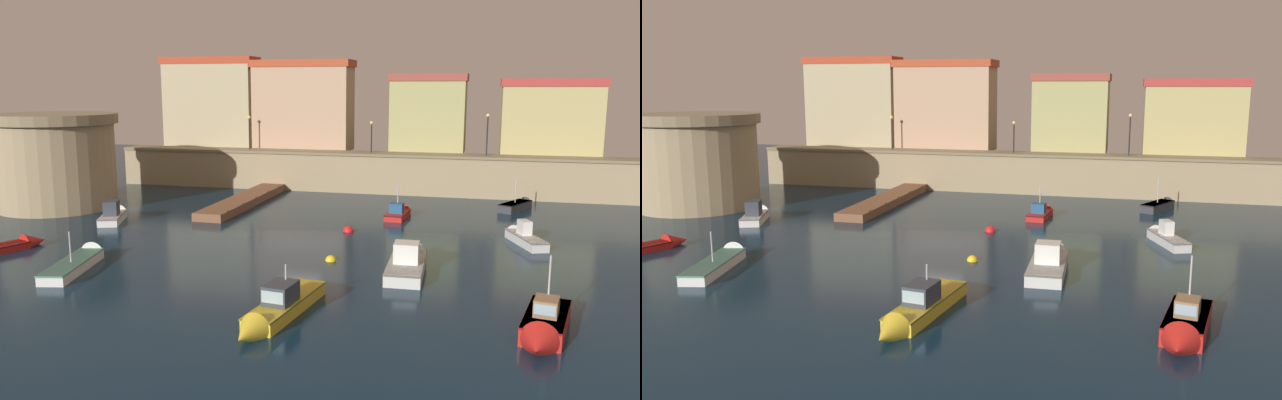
{
  "view_description": "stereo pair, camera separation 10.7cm",
  "coord_description": "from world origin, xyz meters",
  "views": [
    {
      "loc": [
        11.22,
        -37.69,
        9.95
      ],
      "look_at": [
        0.0,
        5.15,
        1.96
      ],
      "focal_mm": 35.52,
      "sensor_mm": 36.0,
      "label": 1
    },
    {
      "loc": [
        11.32,
        -37.66,
        9.95
      ],
      "look_at": [
        0.0,
        5.15,
        1.96
      ],
      "focal_mm": 35.52,
      "sensor_mm": 36.0,
      "label": 2
    }
  ],
  "objects": [
    {
      "name": "moored_boat_4",
      "position": [
        13.81,
        -12.24,
        0.48
      ],
      "size": [
        2.57,
        5.67,
        3.52
      ],
      "rotation": [
        0.0,
        0.0,
        -1.76
      ],
      "color": "red",
      "rests_on": "ground"
    },
    {
      "name": "moored_boat_2",
      "position": [
        2.8,
        -13.0,
        0.46
      ],
      "size": [
        2.33,
        7.45,
        2.56
      ],
      "rotation": [
        0.0,
        0.0,
        -1.7
      ],
      "color": "gold",
      "rests_on": "ground"
    },
    {
      "name": "mooring_buoy_0",
      "position": [
        2.87,
        -3.33,
        0.0
      ],
      "size": [
        0.64,
        0.64,
        0.64
      ],
      "primitive_type": "sphere",
      "color": "yellow",
      "rests_on": "ground"
    },
    {
      "name": "quay_lamp_2",
      "position": [
        11.34,
        21.16,
        6.24
      ],
      "size": [
        0.32,
        0.32,
        3.76
      ],
      "color": "black",
      "rests_on": "quay_wall"
    },
    {
      "name": "moored_boat_0",
      "position": [
        -15.58,
        3.5,
        0.47
      ],
      "size": [
        3.12,
        5.23,
        2.0
      ],
      "rotation": [
        0.0,
        0.0,
        1.94
      ],
      "color": "white",
      "rests_on": "ground"
    },
    {
      "name": "quay_wall",
      "position": [
        0.0,
        21.16,
        1.9
      ],
      "size": [
        49.11,
        3.03,
        3.77
      ],
      "color": "#9E8966",
      "rests_on": "ground"
    },
    {
      "name": "pier_dock",
      "position": [
        -8.51,
        12.11,
        0.32
      ],
      "size": [
        2.34,
        15.38,
        0.7
      ],
      "color": "brown",
      "rests_on": "ground"
    },
    {
      "name": "moored_boat_8",
      "position": [
        13.75,
        4.16,
        0.41
      ],
      "size": [
        2.93,
        5.49,
        1.74
      ],
      "rotation": [
        0.0,
        0.0,
        1.93
      ],
      "color": "silver",
      "rests_on": "ground"
    },
    {
      "name": "old_town_backdrop",
      "position": [
        -0.79,
        24.71,
        7.71
      ],
      "size": [
        43.26,
        5.96,
        9.37
      ],
      "color": "tan",
      "rests_on": "ground"
    },
    {
      "name": "quay_lamp_0",
      "position": [
        -11.41,
        21.16,
        5.98
      ],
      "size": [
        0.32,
        0.32,
        3.31
      ],
      "color": "black",
      "rests_on": "quay_wall"
    },
    {
      "name": "quay_lamp_1",
      "position": [
        0.81,
        21.16,
        5.77
      ],
      "size": [
        0.32,
        0.32,
        2.95
      ],
      "color": "black",
      "rests_on": "quay_wall"
    },
    {
      "name": "moored_boat_5",
      "position": [
        5.02,
        10.23,
        0.34
      ],
      "size": [
        1.69,
        4.42,
        2.89
      ],
      "rotation": [
        0.0,
        0.0,
        1.49
      ],
      "color": "red",
      "rests_on": "ground"
    },
    {
      "name": "mooring_buoy_2",
      "position": [
        2.26,
        4.25,
        0.0
      ],
      "size": [
        0.76,
        0.76,
        0.76
      ],
      "primitive_type": "sphere",
      "color": "red",
      "rests_on": "ground"
    },
    {
      "name": "mooring_buoy_1",
      "position": [
        13.93,
        7.91,
        0.0
      ],
      "size": [
        0.45,
        0.45,
        0.45
      ],
      "primitive_type": "sphere",
      "color": "yellow",
      "rests_on": "ground"
    },
    {
      "name": "moored_boat_1",
      "position": [
        7.36,
        -3.7,
        0.47
      ],
      "size": [
        2.09,
        6.86,
        2.29
      ],
      "rotation": [
        0.0,
        0.0,
        1.6
      ],
      "color": "silver",
      "rests_on": "ground"
    },
    {
      "name": "moored_boat_6",
      "position": [
        -10.52,
        -7.84,
        0.31
      ],
      "size": [
        2.93,
        7.15,
        2.62
      ],
      "rotation": [
        0.0,
        0.0,
        1.8
      ],
      "color": "white",
      "rests_on": "ground"
    },
    {
      "name": "fortress_tower",
      "position": [
        -22.99,
        6.93,
        3.93
      ],
      "size": [
        10.22,
        10.22,
        7.74
      ],
      "color": "#9E8966",
      "rests_on": "ground"
    },
    {
      "name": "moored_boat_7",
      "position": [
        14.08,
        15.59,
        0.37
      ],
      "size": [
        3.25,
        4.74,
        2.78
      ],
      "rotation": [
        0.0,
        0.0,
        1.08
      ],
      "color": "#333338",
      "rests_on": "ground"
    },
    {
      "name": "ground_plane",
      "position": [
        0.0,
        0.0,
        0.0
      ],
      "size": [
        118.78,
        118.78,
        0.0
      ],
      "primitive_type": "plane",
      "color": "#0C2338"
    }
  ]
}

